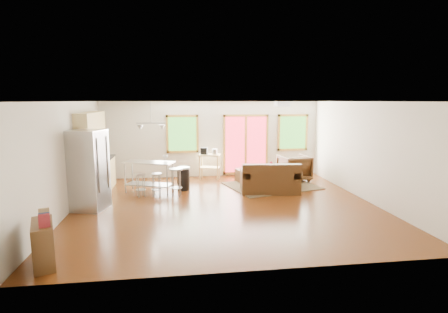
{
  "coord_description": "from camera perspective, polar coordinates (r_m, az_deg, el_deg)",
  "views": [
    {
      "loc": [
        -1.2,
        -8.47,
        2.62
      ],
      "look_at": [
        0.0,
        0.3,
        1.2
      ],
      "focal_mm": 28.0,
      "sensor_mm": 36.0,
      "label": 1
    }
  ],
  "objects": [
    {
      "name": "book",
      "position": [
        10.9,
        9.07,
        -2.0
      ],
      "size": [
        0.21,
        0.06,
        0.28
      ],
      "primitive_type": "imported",
      "rotation": [
        0.0,
        0.0,
        -0.17
      ],
      "color": "maroon",
      "rests_on": "coffee_table"
    },
    {
      "name": "island",
      "position": [
        10.24,
        -12.15,
        -2.37
      ],
      "size": [
        1.53,
        1.04,
        0.9
      ],
      "rotation": [
        0.0,
        0.0,
        -0.36
      ],
      "color": "#B7BABC",
      "rests_on": "floor"
    },
    {
      "name": "bar_stool_a",
      "position": [
        9.85,
        -13.49,
        -3.67
      ],
      "size": [
        0.4,
        0.4,
        0.65
      ],
      "rotation": [
        0.0,
        0.0,
        0.38
      ],
      "color": "#B7BABC",
      "rests_on": "floor"
    },
    {
      "name": "rug",
      "position": [
        10.96,
        7.77,
        -4.74
      ],
      "size": [
        2.99,
        2.58,
        0.03
      ],
      "primitive_type": "cube",
      "rotation": [
        0.0,
        0.0,
        0.27
      ],
      "color": "#3E5335",
      "rests_on": "floor"
    },
    {
      "name": "armchair",
      "position": [
        11.74,
        11.35,
        -1.65
      ],
      "size": [
        1.02,
        0.97,
        0.93
      ],
      "primitive_type": "imported",
      "rotation": [
        0.0,
        0.0,
        3.29
      ],
      "color": "#331E0C",
      "rests_on": "floor"
    },
    {
      "name": "french_doors",
      "position": [
        12.27,
        3.56,
        1.97
      ],
      "size": [
        1.6,
        0.05,
        2.1
      ],
      "color": "red",
      "rests_on": "back_wall"
    },
    {
      "name": "loveseat",
      "position": [
        10.17,
        7.46,
        -3.89
      ],
      "size": [
        1.74,
        1.11,
        0.88
      ],
      "rotation": [
        0.0,
        0.0,
        -0.11
      ],
      "color": "#331E0C",
      "rests_on": "floor"
    },
    {
      "name": "pendant_light",
      "position": [
        10.02,
        -11.81,
        4.79
      ],
      "size": [
        0.8,
        0.18,
        0.79
      ],
      "color": "gray",
      "rests_on": "ceiling"
    },
    {
      "name": "coffee_table",
      "position": [
        10.9,
        9.79,
        -2.91
      ],
      "size": [
        1.24,
        0.97,
        0.44
      ],
      "rotation": [
        0.0,
        0.0,
        -0.33
      ],
      "color": "#3E2611",
      "rests_on": "floor"
    },
    {
      "name": "back_wall",
      "position": [
        12.12,
        -2.05,
        2.85
      ],
      "size": [
        7.5,
        0.02,
        2.6
      ],
      "primitive_type": "cube",
      "color": "beige",
      "rests_on": "ground"
    },
    {
      "name": "ceiling",
      "position": [
        8.56,
        0.27,
        9.04
      ],
      "size": [
        7.5,
        7.0,
        0.02
      ],
      "primitive_type": "cube",
      "color": "silver",
      "rests_on": "ground"
    },
    {
      "name": "cabinets",
      "position": [
        10.57,
        -20.18,
        -0.67
      ],
      "size": [
        0.64,
        2.24,
        2.3
      ],
      "color": "#DCBF77",
      "rests_on": "floor"
    },
    {
      "name": "refrigerator",
      "position": [
        9.01,
        -21.28,
        -2.08
      ],
      "size": [
        0.95,
        0.93,
        1.94
      ],
      "rotation": [
        0.0,
        0.0,
        -0.27
      ],
      "color": "#B7BABC",
      "rests_on": "floor"
    },
    {
      "name": "ceiling_flush",
      "position": [
        9.5,
        9.47,
        8.44
      ],
      "size": [
        0.35,
        0.35,
        0.12
      ],
      "primitive_type": "cube",
      "color": "white",
      "rests_on": "ceiling"
    },
    {
      "name": "window_right",
      "position": [
        12.67,
        11.16,
        3.86
      ],
      "size": [
        1.1,
        0.05,
        1.3
      ],
      "color": "#2B611E",
      "rests_on": "back_wall"
    },
    {
      "name": "bar_stool_c",
      "position": [
        9.7,
        -7.83,
        -3.11
      ],
      "size": [
        0.43,
        0.43,
        0.78
      ],
      "rotation": [
        0.0,
        0.0,
        -0.18
      ],
      "color": "#B7BABC",
      "rests_on": "floor"
    },
    {
      "name": "kitchen_cart",
      "position": [
        11.68,
        -2.49,
        -0.2
      ],
      "size": [
        0.8,
        0.62,
        1.07
      ],
      "rotation": [
        0.0,
        0.0,
        -0.27
      ],
      "color": "#DCBF77",
      "rests_on": "floor"
    },
    {
      "name": "cup",
      "position": [
        10.31,
        -9.57,
        0.04
      ],
      "size": [
        0.14,
        0.12,
        0.13
      ],
      "primitive_type": "imported",
      "rotation": [
        0.0,
        0.0,
        0.08
      ],
      "color": "silver",
      "rests_on": "island"
    },
    {
      "name": "floor",
      "position": [
        8.95,
        0.26,
        -7.97
      ],
      "size": [
        7.5,
        7.0,
        0.02
      ],
      "primitive_type": "cube",
      "color": "#3E1C08",
      "rests_on": "ground"
    },
    {
      "name": "ottoman",
      "position": [
        11.37,
        3.74,
        -3.16
      ],
      "size": [
        0.72,
        0.72,
        0.42
      ],
      "primitive_type": "cube",
      "rotation": [
        0.0,
        0.0,
        0.17
      ],
      "color": "#331E0C",
      "rests_on": "floor"
    },
    {
      "name": "right_wall",
      "position": [
        9.91,
        22.35,
        0.76
      ],
      "size": [
        0.02,
        7.0,
        2.6
      ],
      "primitive_type": "cube",
      "color": "beige",
      "rests_on": "ground"
    },
    {
      "name": "front_wall",
      "position": [
        5.27,
        5.63,
        -5.42
      ],
      "size": [
        7.5,
        0.02,
        2.6
      ],
      "primitive_type": "cube",
      "color": "beige",
      "rests_on": "ground"
    },
    {
      "name": "vase",
      "position": [
        11.14,
        7.73,
        -1.86
      ],
      "size": [
        0.2,
        0.21,
        0.32
      ],
      "rotation": [
        0.0,
        0.0,
        -0.09
      ],
      "color": "silver",
      "rests_on": "coffee_table"
    },
    {
      "name": "bookshelf",
      "position": [
        6.44,
        -27.4,
        -12.42
      ],
      "size": [
        0.56,
        0.85,
        0.94
      ],
      "rotation": [
        0.0,
        0.0,
        0.34
      ],
      "color": "#3E2611",
      "rests_on": "floor"
    },
    {
      "name": "bar_stool_b",
      "position": [
        9.78,
        -11.0,
        -3.67
      ],
      "size": [
        0.34,
        0.34,
        0.65
      ],
      "rotation": [
        0.0,
        0.0,
        -0.12
      ],
      "color": "#B7BABC",
      "rests_on": "floor"
    },
    {
      "name": "trash_can",
      "position": [
        10.4,
        -6.63,
        -3.57
      ],
      "size": [
        0.47,
        0.47,
        0.69
      ],
      "rotation": [
        0.0,
        0.0,
        0.32
      ],
      "color": "black",
      "rests_on": "floor"
    },
    {
      "name": "window_left",
      "position": [
        11.99,
        -6.81,
        3.68
      ],
      "size": [
        1.1,
        0.05,
        1.3
      ],
      "color": "#2B611E",
      "rests_on": "back_wall"
    },
    {
      "name": "left_wall",
      "position": [
        8.95,
        -24.31,
        -0.18
      ],
      "size": [
        0.02,
        7.0,
        2.6
      ],
      "primitive_type": "cube",
      "color": "beige",
      "rests_on": "ground"
    }
  ]
}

